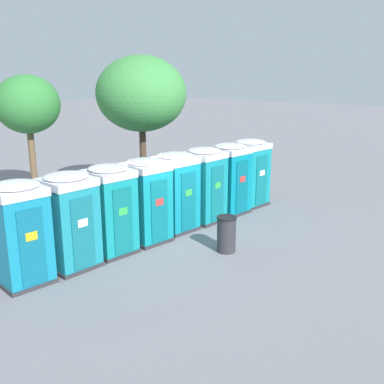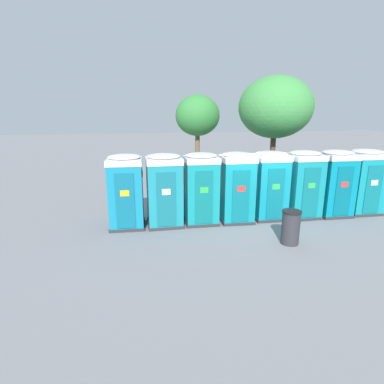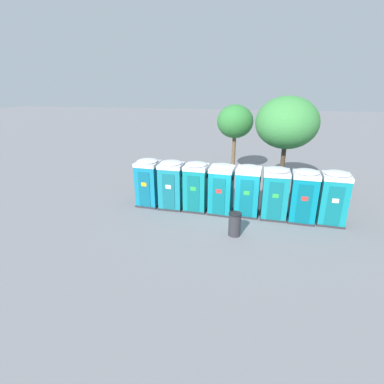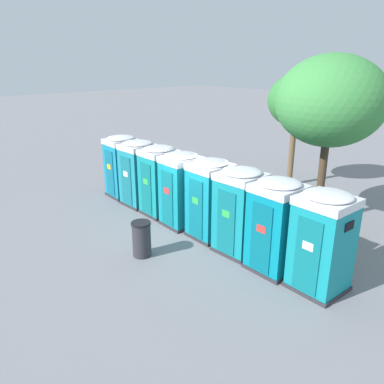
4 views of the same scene
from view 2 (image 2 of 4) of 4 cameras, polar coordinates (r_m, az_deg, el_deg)
ground_plane at (r=11.57m, az=11.25°, el=-5.04°), size 120.00×120.00×0.00m
portapotty_0 at (r=10.48m, az=-12.45°, el=0.19°), size 1.28×1.30×2.54m
portapotty_1 at (r=10.45m, az=-5.29°, el=0.43°), size 1.27×1.24×2.54m
portapotty_2 at (r=10.66m, az=1.71°, el=0.77°), size 1.26×1.28×2.54m
portapotty_3 at (r=10.95m, az=8.47°, el=0.98°), size 1.27×1.30×2.54m
portapotty_4 at (r=11.51m, az=14.52°, el=1.32°), size 1.27×1.29×2.54m
portapotty_5 at (r=12.06m, az=20.29°, el=1.46°), size 1.26×1.23×2.54m
portapotty_6 at (r=12.72m, az=25.50°, el=1.59°), size 1.30×1.28×2.54m
portapotty_7 at (r=13.57m, az=29.84°, el=1.80°), size 1.33×1.30×2.54m
street_tree_0 at (r=15.20m, az=15.60°, el=15.22°), size 3.46×3.46×5.62m
street_tree_1 at (r=16.96m, az=1.06°, el=14.24°), size 2.43×2.43×4.90m
trash_can at (r=9.54m, az=18.28°, el=-6.37°), size 0.57×0.57×1.04m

